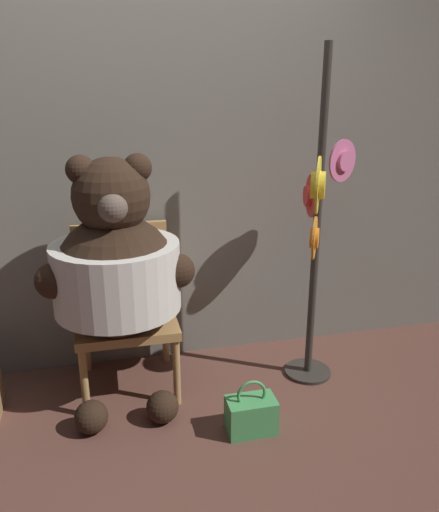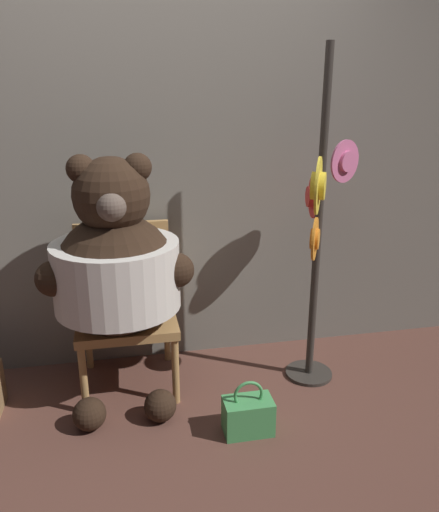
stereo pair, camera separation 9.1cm
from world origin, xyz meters
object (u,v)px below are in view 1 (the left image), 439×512
(chair, at_px, (125,303))
(handbag_on_ground, at_px, (251,414))
(hat_display_rack, at_px, (318,229))
(teddy_bear, at_px, (116,268))

(chair, relative_size, handbag_on_ground, 3.15)
(hat_display_rack, bearing_deg, teddy_bear, 178.06)
(chair, height_order, handbag_on_ground, chair)
(chair, bearing_deg, handbag_on_ground, -48.60)
(teddy_bear, xyz_separation_m, handbag_on_ground, (0.61, -0.47, -0.67))
(handbag_on_ground, bearing_deg, hat_display_rack, 40.96)
(chair, xyz_separation_m, handbag_on_ground, (0.57, -0.65, -0.39))
(teddy_bear, distance_m, hat_display_rack, 1.11)
(chair, distance_m, handbag_on_ground, 0.95)
(teddy_bear, bearing_deg, hat_display_rack, -1.94)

